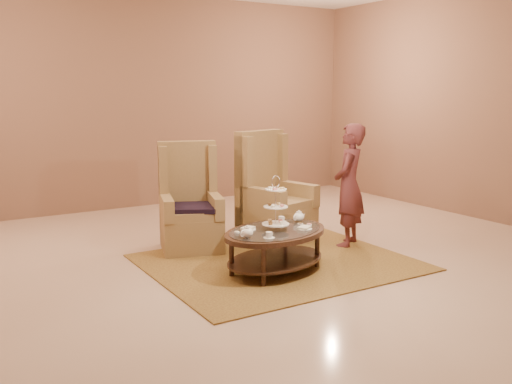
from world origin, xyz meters
TOP-DOWN VIEW (x-y plane):
  - ground at (0.00, 0.00)m, footprint 8.00×8.00m
  - ceiling at (0.00, 0.00)m, footprint 8.00×8.00m
  - wall_back at (0.00, 4.00)m, footprint 8.00×0.04m
  - wall_right at (4.00, 0.00)m, footprint 0.04×8.00m
  - rug at (0.11, 0.09)m, footprint 2.87×2.39m
  - tea_table at (-0.10, -0.17)m, footprint 1.46×1.18m
  - armchair_left at (-0.48, 1.17)m, footprint 0.90×0.92m
  - armchair_right at (0.59, 0.98)m, footprint 0.94×0.96m
  - person at (1.27, 0.25)m, footprint 0.67×0.63m

SIDE VIEW (x-z plane):
  - ground at x=0.00m, z-range 0.00..0.00m
  - ceiling at x=0.00m, z-range -0.01..0.01m
  - rug at x=0.11m, z-range 0.00..0.02m
  - tea_table at x=-0.10m, z-range -0.15..0.92m
  - armchair_left at x=-0.48m, z-range -0.21..1.11m
  - armchair_right at x=0.59m, z-range -0.24..1.19m
  - person at x=1.27m, z-range 0.00..1.55m
  - wall_back at x=0.00m, z-range 0.00..3.50m
  - wall_right at x=4.00m, z-range 0.00..3.50m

